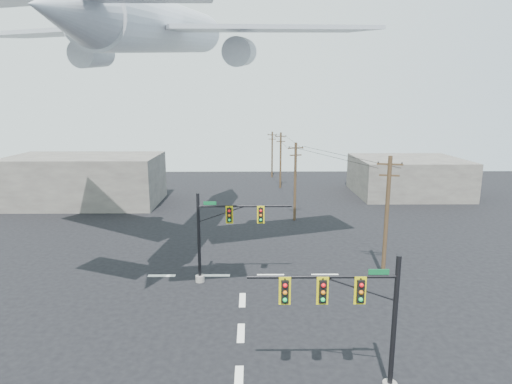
{
  "coord_description": "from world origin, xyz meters",
  "views": [
    {
      "loc": [
        0.59,
        -17.43,
        12.46
      ],
      "look_at": [
        0.84,
        5.0,
        7.74
      ],
      "focal_mm": 30.0,
      "sensor_mm": 36.0,
      "label": 1
    }
  ],
  "objects_px": {
    "utility_pole_c": "(281,159)",
    "airliner": "(165,28)",
    "utility_pole_a": "(387,215)",
    "utility_pole_b": "(295,180)",
    "utility_pole_d": "(272,154)",
    "signal_mast_near": "(358,318)",
    "signal_mast_far": "(219,235)"
  },
  "relations": [
    {
      "from": "utility_pole_c",
      "to": "airliner",
      "type": "bearing_deg",
      "value": -116.83
    },
    {
      "from": "utility_pole_a",
      "to": "utility_pole_c",
      "type": "relative_size",
      "value": 1.08
    },
    {
      "from": "utility_pole_b",
      "to": "airliner",
      "type": "distance_m",
      "value": 20.55
    },
    {
      "from": "utility_pole_c",
      "to": "utility_pole_d",
      "type": "distance_m",
      "value": 9.17
    },
    {
      "from": "utility_pole_b",
      "to": "airliner",
      "type": "xyz_separation_m",
      "value": [
        -11.0,
        -10.99,
        13.43
      ]
    },
    {
      "from": "signal_mast_near",
      "to": "utility_pole_d",
      "type": "relative_size",
      "value": 0.85
    },
    {
      "from": "utility_pole_a",
      "to": "utility_pole_d",
      "type": "xyz_separation_m",
      "value": [
        -6.13,
        41.97,
        -0.6
      ]
    },
    {
      "from": "utility_pole_b",
      "to": "airliner",
      "type": "relative_size",
      "value": 0.25
    },
    {
      "from": "signal_mast_far",
      "to": "utility_pole_b",
      "type": "relative_size",
      "value": 0.81
    },
    {
      "from": "utility_pole_c",
      "to": "signal_mast_far",
      "type": "bearing_deg",
      "value": -107.4
    },
    {
      "from": "signal_mast_near",
      "to": "utility_pole_b",
      "type": "height_order",
      "value": "utility_pole_b"
    },
    {
      "from": "utility_pole_c",
      "to": "airliner",
      "type": "xyz_separation_m",
      "value": [
        -10.65,
        -28.69,
        13.52
      ]
    },
    {
      "from": "signal_mast_far",
      "to": "utility_pole_b",
      "type": "distance_m",
      "value": 17.48
    },
    {
      "from": "signal_mast_far",
      "to": "utility_pole_b",
      "type": "height_order",
      "value": "utility_pole_b"
    },
    {
      "from": "utility_pole_b",
      "to": "utility_pole_d",
      "type": "height_order",
      "value": "utility_pole_b"
    },
    {
      "from": "signal_mast_near",
      "to": "utility_pole_b",
      "type": "bearing_deg",
      "value": 89.64
    },
    {
      "from": "airliner",
      "to": "signal_mast_far",
      "type": "bearing_deg",
      "value": -133.45
    },
    {
      "from": "airliner",
      "to": "utility_pole_b",
      "type": "bearing_deg",
      "value": -37.69
    },
    {
      "from": "utility_pole_c",
      "to": "airliner",
      "type": "relative_size",
      "value": 0.25
    },
    {
      "from": "signal_mast_near",
      "to": "utility_pole_b",
      "type": "distance_m",
      "value": 27.97
    },
    {
      "from": "signal_mast_far",
      "to": "airliner",
      "type": "height_order",
      "value": "airliner"
    },
    {
      "from": "airliner",
      "to": "utility_pole_d",
      "type": "bearing_deg",
      "value": -7.27
    },
    {
      "from": "signal_mast_far",
      "to": "utility_pole_b",
      "type": "xyz_separation_m",
      "value": [
        6.87,
        16.05,
        0.9
      ]
    },
    {
      "from": "signal_mast_far",
      "to": "utility_pole_d",
      "type": "height_order",
      "value": "utility_pole_d"
    },
    {
      "from": "utility_pole_b",
      "to": "utility_pole_d",
      "type": "distance_m",
      "value": 26.86
    },
    {
      "from": "signal_mast_far",
      "to": "utility_pole_a",
      "type": "relative_size",
      "value": 0.76
    },
    {
      "from": "signal_mast_far",
      "to": "utility_pole_d",
      "type": "relative_size",
      "value": 0.88
    },
    {
      "from": "signal_mast_far",
      "to": "airliner",
      "type": "bearing_deg",
      "value": 129.22
    },
    {
      "from": "utility_pole_a",
      "to": "utility_pole_b",
      "type": "relative_size",
      "value": 1.06
    },
    {
      "from": "signal_mast_near",
      "to": "airliner",
      "type": "distance_m",
      "value": 24.64
    },
    {
      "from": "signal_mast_far",
      "to": "utility_pole_c",
      "type": "relative_size",
      "value": 0.83
    },
    {
      "from": "signal_mast_near",
      "to": "utility_pole_b",
      "type": "xyz_separation_m",
      "value": [
        0.18,
        27.96,
        0.78
      ]
    }
  ]
}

